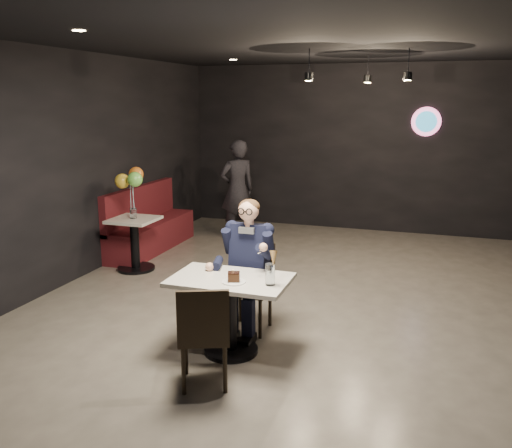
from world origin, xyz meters
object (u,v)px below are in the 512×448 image
(passerby, at_px, (237,190))
(chair_near, at_px, (204,333))
(chair_far, at_px, (250,288))
(seated_man, at_px, (250,264))
(main_table, at_px, (231,315))
(booth_bench, at_px, (151,219))
(balloon_vase, at_px, (133,213))
(sundae_glass, at_px, (270,274))
(side_table, at_px, (135,244))

(passerby, bearing_deg, chair_near, 66.69)
(chair_far, xyz_separation_m, seated_man, (0.00, 0.00, 0.26))
(chair_near, distance_m, passerby, 5.05)
(main_table, bearing_deg, booth_bench, 130.17)
(balloon_vase, bearing_deg, passerby, 71.60)
(main_table, bearing_deg, chair_near, -90.00)
(main_table, xyz_separation_m, chair_near, (0.00, -0.62, 0.09))
(booth_bench, distance_m, passerby, 1.62)
(sundae_glass, xyz_separation_m, booth_bench, (-2.93, 3.05, -0.33))
(main_table, height_order, chair_near, chair_near)
(main_table, height_order, sundae_glass, sundae_glass)
(sundae_glass, height_order, balloon_vase, sundae_glass)
(sundae_glass, bearing_deg, booth_bench, 133.82)
(chair_far, xyz_separation_m, booth_bench, (-2.52, 2.44, 0.05))
(sundae_glass, relative_size, side_table, 0.26)
(seated_man, distance_m, booth_bench, 3.51)
(seated_man, height_order, side_table, seated_man)
(main_table, relative_size, balloon_vase, 7.75)
(booth_bench, height_order, side_table, booth_bench)
(chair_near, distance_m, side_table, 3.42)
(chair_near, distance_m, seated_man, 1.20)
(chair_far, bearing_deg, booth_bench, 135.98)
(chair_near, xyz_separation_m, side_table, (-2.22, 2.60, -0.08))
(chair_near, relative_size, balloon_vase, 6.48)
(chair_far, xyz_separation_m, chair_near, (0.00, -1.17, 0.00))
(chair_far, relative_size, chair_near, 1.00)
(chair_near, height_order, passerby, passerby)
(booth_bench, distance_m, side_table, 1.05)
(main_table, bearing_deg, chair_far, 90.00)
(seated_man, xyz_separation_m, sundae_glass, (0.41, -0.62, 0.13))
(sundae_glass, xyz_separation_m, side_table, (-2.63, 2.05, -0.47))
(chair_far, height_order, passerby, passerby)
(seated_man, height_order, balloon_vase, seated_man)
(sundae_glass, bearing_deg, chair_near, -126.71)
(side_table, bearing_deg, main_table, -41.80)
(seated_man, distance_m, passerby, 3.93)
(main_table, distance_m, booth_bench, 3.91)
(booth_bench, bearing_deg, side_table, -73.30)
(main_table, distance_m, passerby, 4.47)
(side_table, bearing_deg, booth_bench, 106.70)
(passerby, bearing_deg, side_table, 31.07)
(seated_man, bearing_deg, balloon_vase, 147.11)
(sundae_glass, bearing_deg, main_table, 170.65)
(seated_man, xyz_separation_m, passerby, (-1.49, 3.64, 0.13))
(seated_man, bearing_deg, passerby, 112.26)
(chair_far, relative_size, passerby, 0.54)
(chair_far, height_order, sundae_glass, sundae_glass)
(seated_man, bearing_deg, chair_far, 0.00)
(chair_far, xyz_separation_m, balloon_vase, (-2.22, 1.44, 0.36))
(booth_bench, height_order, passerby, passerby)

